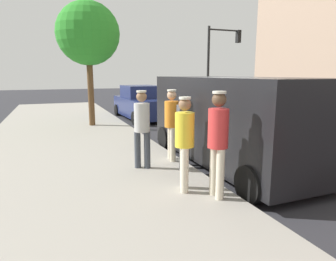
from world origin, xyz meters
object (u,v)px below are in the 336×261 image
(pedestrian_in_gray, at_px, (142,124))
(street_tree, at_px, (88,34))
(parked_van, at_px, (232,119))
(traffic_light_corner, at_px, (220,54))
(pedestrian_in_red, at_px, (218,137))
(pedestrian_in_orange, at_px, (172,120))
(parking_meter_near, at_px, (181,124))
(parked_sedan_behind, at_px, (142,104))
(pedestrian_in_yellow, at_px, (185,138))

(pedestrian_in_gray, bearing_deg, street_tree, -87.16)
(parked_van, relative_size, traffic_light_corner, 1.00)
(parked_van, relative_size, street_tree, 1.07)
(pedestrian_in_red, relative_size, traffic_light_corner, 0.35)
(pedestrian_in_orange, xyz_separation_m, parked_van, (-1.40, 0.45, 0.02))
(parking_meter_near, xyz_separation_m, street_tree, (1.05, -6.65, 2.57))
(pedestrian_in_red, relative_size, pedestrian_in_gray, 1.05)
(pedestrian_in_gray, bearing_deg, parking_meter_near, 149.50)
(pedestrian_in_red, bearing_deg, pedestrian_in_gray, -70.21)
(traffic_light_corner, bearing_deg, pedestrian_in_orange, 54.41)
(parking_meter_near, bearing_deg, parked_sedan_behind, -100.83)
(pedestrian_in_yellow, xyz_separation_m, pedestrian_in_red, (-0.39, 0.47, 0.08))
(parking_meter_near, xyz_separation_m, parked_van, (-1.50, -0.32, -0.03))
(pedestrian_in_orange, distance_m, pedestrian_in_red, 2.34)
(parked_van, bearing_deg, traffic_light_corner, -119.39)
(pedestrian_in_red, xyz_separation_m, traffic_light_corner, (-7.89, -13.19, 2.32))
(pedestrian_in_orange, relative_size, pedestrian_in_yellow, 1.02)
(parked_van, distance_m, traffic_light_corner, 13.19)
(pedestrian_in_red, bearing_deg, street_tree, -82.87)
(pedestrian_in_gray, relative_size, street_tree, 0.36)
(pedestrian_in_red, height_order, parked_sedan_behind, pedestrian_in_red)
(pedestrian_in_orange, height_order, street_tree, street_tree)
(pedestrian_in_orange, height_order, pedestrian_in_yellow, pedestrian_in_orange)
(pedestrian_in_orange, xyz_separation_m, parked_sedan_behind, (-1.56, -7.87, -0.39))
(parked_van, bearing_deg, pedestrian_in_red, 51.16)
(pedestrian_in_red, distance_m, street_tree, 8.67)
(pedestrian_in_gray, height_order, parked_sedan_behind, pedestrian_in_gray)
(pedestrian_in_yellow, height_order, parked_van, parked_van)
(parking_meter_near, height_order, parked_sedan_behind, parking_meter_near)
(parking_meter_near, height_order, pedestrian_in_yellow, pedestrian_in_yellow)
(pedestrian_in_orange, distance_m, parked_van, 1.47)
(pedestrian_in_gray, bearing_deg, parked_sedan_behind, -106.27)
(parking_meter_near, relative_size, pedestrian_in_gray, 0.88)
(traffic_light_corner, distance_m, street_tree, 10.21)
(pedestrian_in_orange, bearing_deg, parked_van, 162.39)
(pedestrian_in_orange, relative_size, parked_sedan_behind, 0.38)
(pedestrian_in_orange, height_order, parked_van, parked_van)
(parked_van, distance_m, street_tree, 7.30)
(parking_meter_near, relative_size, pedestrian_in_red, 0.84)
(pedestrian_in_yellow, relative_size, parked_sedan_behind, 0.38)
(pedestrian_in_orange, height_order, parked_sedan_behind, pedestrian_in_orange)
(parking_meter_near, bearing_deg, parked_van, -167.80)
(parked_sedan_behind, xyz_separation_m, traffic_light_corner, (-6.21, -2.98, 2.77))
(pedestrian_in_gray, bearing_deg, pedestrian_in_yellow, 102.06)
(pedestrian_in_yellow, xyz_separation_m, traffic_light_corner, (-8.28, -12.72, 2.40))
(pedestrian_in_yellow, bearing_deg, parked_sedan_behind, -101.99)
(parking_meter_near, height_order, pedestrian_in_red, pedestrian_in_red)
(parked_sedan_behind, bearing_deg, parked_van, 88.94)
(parking_meter_near, relative_size, pedestrian_in_yellow, 0.90)
(pedestrian_in_yellow, relative_size, traffic_light_corner, 0.32)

